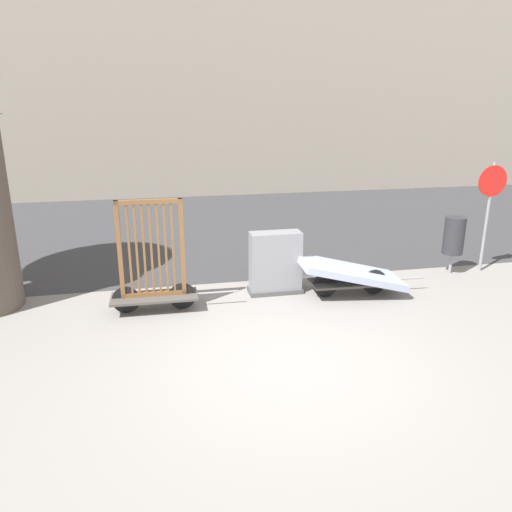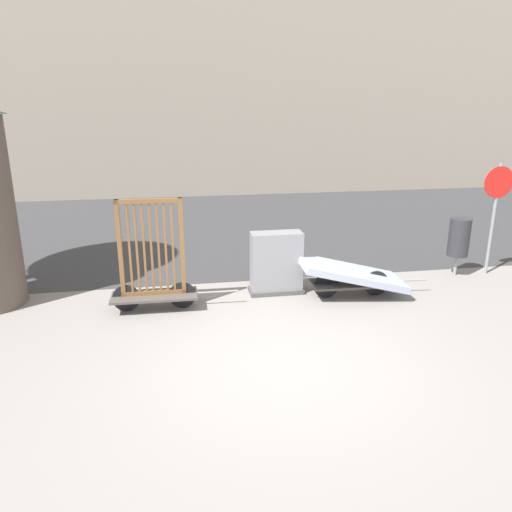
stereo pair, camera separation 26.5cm
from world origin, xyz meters
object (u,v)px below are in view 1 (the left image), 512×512
Objects in this scene: trash_bin at (454,236)px; bike_cart_with_mattress at (351,274)px; bike_cart_with_bedframe at (153,274)px; sign_post at (490,200)px; utility_cabinet at (275,265)px.

bike_cart_with_mattress is at bearing -163.42° from trash_bin.
bike_cart_with_bedframe reaches higher than bike_cart_with_mattress.
sign_post reaches higher than bike_cart_with_bedframe.
utility_cabinet is 0.51× the size of sign_post.
bike_cart_with_mattress is at bearing -167.05° from sign_post.
bike_cart_with_bedframe is 5.91m from trash_bin.
utility_cabinet is 3.74m from trash_bin.
bike_cart_with_bedframe is at bearing -173.74° from sign_post.
bike_cart_with_bedframe is at bearing -177.91° from bike_cart_with_mattress.
trash_bin is (3.72, 0.31, 0.26)m from utility_cabinet.
sign_post reaches higher than bike_cart_with_mattress.
trash_bin is at bearing 18.67° from bike_cart_with_mattress.
bike_cart_with_mattress is 1.35m from utility_cabinet.
bike_cart_with_mattress is 1.07× the size of sign_post.
bike_cart_with_bedframe reaches higher than utility_cabinet.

